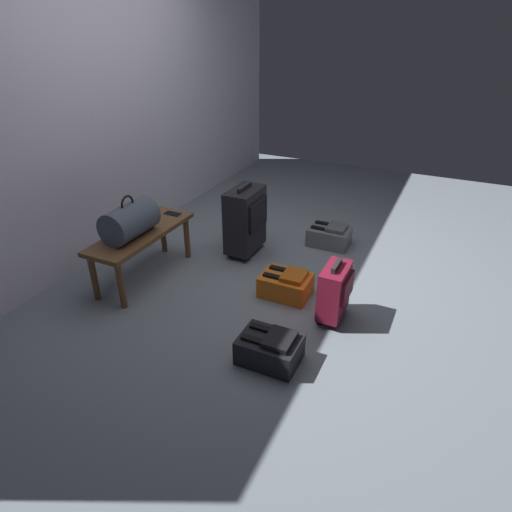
% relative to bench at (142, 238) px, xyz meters
% --- Properties ---
extents(ground_plane, '(6.60, 6.60, 0.00)m').
position_rel_bench_xyz_m(ground_plane, '(0.54, -0.95, -0.36)').
color(ground_plane, slate).
extents(back_wall, '(6.00, 0.10, 2.80)m').
position_rel_bench_xyz_m(back_wall, '(0.54, 0.65, 1.04)').
color(back_wall, silver).
rests_on(back_wall, ground).
extents(bench, '(1.00, 0.36, 0.42)m').
position_rel_bench_xyz_m(bench, '(0.00, 0.00, 0.00)').
color(bench, brown).
rests_on(bench, ground).
extents(duffel_bag_slate, '(0.44, 0.26, 0.34)m').
position_rel_bench_xyz_m(duffel_bag_slate, '(-0.11, 0.00, 0.20)').
color(duffel_bag_slate, '#475160').
rests_on(duffel_bag_slate, bench).
extents(cell_phone, '(0.07, 0.14, 0.01)m').
position_rel_bench_xyz_m(cell_phone, '(0.40, -0.03, 0.07)').
color(cell_phone, '#191E4C').
rests_on(cell_phone, bench).
extents(suitcase_upright_charcoal, '(0.41, 0.26, 0.66)m').
position_rel_bench_xyz_m(suitcase_upright_charcoal, '(0.74, -0.57, -0.02)').
color(suitcase_upright_charcoal, black).
rests_on(suitcase_upright_charcoal, ground).
extents(suitcase_small_burgundy, '(0.32, 0.19, 0.46)m').
position_rel_bench_xyz_m(suitcase_small_burgundy, '(0.09, -1.59, -0.12)').
color(suitcase_small_burgundy, maroon).
rests_on(suitcase_small_burgundy, ground).
extents(backpack_grey, '(0.28, 0.38, 0.21)m').
position_rel_bench_xyz_m(backpack_grey, '(1.23, -1.22, -0.26)').
color(backpack_grey, slate).
rests_on(backpack_grey, ground).
extents(backpack_orange, '(0.28, 0.38, 0.21)m').
position_rel_bench_xyz_m(backpack_orange, '(0.24, -1.17, -0.26)').
color(backpack_orange, orange).
rests_on(backpack_orange, ground).
extents(backpack_dark, '(0.28, 0.38, 0.21)m').
position_rel_bench_xyz_m(backpack_dark, '(-0.51, -1.36, -0.26)').
color(backpack_dark, black).
rests_on(backpack_dark, ground).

